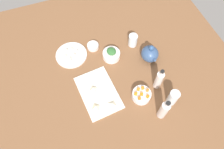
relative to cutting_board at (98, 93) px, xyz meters
The scene contains 28 objects.
tabletop 15.26cm from the cutting_board, 121.42° to the left, with size 190.00×190.00×3.00cm, color brown.
cutting_board is the anchor object (origin of this frame).
plate_tofu 38.13cm from the cutting_board, 165.33° to the right, with size 23.82×23.82×1.20cm, color white.
bowl_greens 31.35cm from the cutting_board, 143.31° to the left, with size 13.07×13.07×5.40cm, color white.
bowl_carrots 29.58cm from the cutting_board, 64.15° to the left, with size 12.74×12.74×5.78cm, color white.
bowl_small_side 39.18cm from the cutting_board, 167.92° to the left, with size 8.88×8.88×3.43cm, color white.
teapot 47.47cm from the cutting_board, 107.55° to the left, with size 15.02×12.71×15.03cm.
bottle_0 45.22cm from the cutting_board, 49.35° to the left, with size 5.50×5.50×21.60cm.
bottle_1 42.11cm from the cutting_board, 77.81° to the left, with size 5.06×5.06×20.82cm.
drinking_glass_0 49.30cm from the cutting_board, 128.59° to the left, with size 6.85×6.85×10.20cm, color white.
drinking_glass_1 50.04cm from the cutting_board, 62.75° to the left, with size 6.48×6.48×12.82cm, color white.
carrot_cube_0 30.65cm from the cutting_board, 71.13° to the left, with size 1.80×1.80×1.80cm, color orange.
carrot_cube_1 33.86cm from the cutting_board, 60.38° to the left, with size 1.80×1.80×1.80cm, color orange.
carrot_cube_2 27.73cm from the cutting_board, 69.16° to the left, with size 1.80×1.80×1.80cm, color orange.
carrot_cube_3 26.11cm from the cutting_board, 61.74° to the left, with size 1.80×1.80×1.80cm, color orange.
carrot_cube_4 28.78cm from the cutting_board, 55.97° to the left, with size 1.80×1.80×1.80cm, color orange.
carrot_cube_5 29.85cm from the cutting_board, 62.39° to the left, with size 1.80×1.80×1.80cm, color orange.
carrot_cube_6 33.64cm from the cutting_board, 68.09° to the left, with size 1.80×1.80×1.80cm, color orange.
chopped_greens_mound 32.02cm from the cutting_board, 143.31° to the left, with size 7.29×6.53×4.02cm, color #326831.
tofu_cube_0 38.65cm from the cutting_board, 158.06° to the right, with size 2.20×2.20×2.20cm, color white.
tofu_cube_1 41.16cm from the cutting_board, 168.36° to the right, with size 2.20×2.20×2.20cm, color white.
tofu_cube_2 35.39cm from the cutting_board, 166.78° to the right, with size 2.20×2.20×2.20cm, color white.
tofu_cube_3 43.02cm from the cutting_board, 162.85° to the right, with size 2.20×2.20×2.20cm, color white.
tofu_cube_4 38.02cm from the cutting_board, behind, with size 2.20×2.20×2.20cm, color white.
tofu_cube_5 34.39cm from the cutting_board, 159.42° to the right, with size 2.20×2.20×2.20cm, color #FCE9CF.
dumpling_0 11.15cm from the cutting_board, 26.46° to the right, with size 4.82×4.48×2.77cm, color beige.
dumpling_1 13.15cm from the cutting_board, 26.28° to the left, with size 5.25×4.80×2.18cm, color beige.
dumpling_2 4.61cm from the cutting_board, 142.85° to the right, with size 4.72×4.28×2.84cm, color beige.
Camera 1 is at (65.18, -23.80, 134.82)cm, focal length 33.04 mm.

